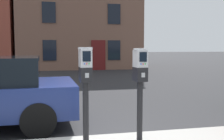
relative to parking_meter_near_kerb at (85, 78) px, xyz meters
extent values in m
cylinder|color=black|center=(0.00, 0.00, -0.54)|extent=(0.10, 0.10, 0.95)
cube|color=black|center=(0.00, 0.00, 0.05)|extent=(0.19, 0.25, 0.22)
cube|color=#A5A8AD|center=(0.01, -0.12, 0.05)|extent=(0.06, 0.02, 0.07)
cube|color=#B7BABF|center=(0.00, 0.00, 0.29)|extent=(0.19, 0.24, 0.27)
cube|color=black|center=(0.01, -0.12, 0.33)|extent=(0.12, 0.02, 0.15)
cylinder|color=blue|center=(-0.03, -0.12, 0.22)|extent=(0.02, 0.01, 0.02)
cylinder|color=red|center=(0.01, -0.12, 0.22)|extent=(0.02, 0.01, 0.02)
cylinder|color=green|center=(0.04, -0.12, 0.22)|extent=(0.02, 0.01, 0.02)
cylinder|color=#B7BABF|center=(0.00, 0.00, 0.44)|extent=(0.23, 0.23, 0.03)
cylinder|color=black|center=(0.86, 0.00, -0.55)|extent=(0.10, 0.10, 0.94)
cube|color=black|center=(0.86, 0.00, 0.04)|extent=(0.19, 0.25, 0.22)
cube|color=#A5A8AD|center=(0.87, -0.12, 0.04)|extent=(0.06, 0.02, 0.07)
cube|color=#B7BABF|center=(0.86, 0.00, 0.28)|extent=(0.19, 0.24, 0.27)
cube|color=black|center=(0.87, -0.12, 0.31)|extent=(0.12, 0.02, 0.15)
cylinder|color=blue|center=(0.83, -0.12, 0.20)|extent=(0.02, 0.01, 0.02)
cylinder|color=red|center=(0.87, -0.12, 0.20)|extent=(0.02, 0.01, 0.02)
cylinder|color=green|center=(0.90, -0.12, 0.20)|extent=(0.02, 0.01, 0.02)
cylinder|color=#B7BABF|center=(0.86, 0.00, 0.43)|extent=(0.23, 0.23, 0.03)
cylinder|color=black|center=(-0.76, 0.85, -0.84)|extent=(0.65, 0.25, 0.64)
cylinder|color=black|center=(-0.84, 2.48, -0.84)|extent=(0.65, 0.25, 0.64)
cube|color=brown|center=(1.32, 17.45, 3.92)|extent=(8.95, 5.79, 10.16)
cube|color=black|center=(-0.91, 14.53, 0.24)|extent=(0.90, 0.06, 1.40)
cube|color=black|center=(3.56, 14.53, 0.24)|extent=(0.90, 0.06, 1.40)
cube|color=black|center=(-0.91, 14.53, 2.78)|extent=(0.90, 0.06, 1.40)
cube|color=black|center=(3.56, 14.53, 2.78)|extent=(0.90, 0.06, 1.40)
cube|color=#591414|center=(2.43, 14.53, -0.11)|extent=(1.00, 0.07, 2.10)
camera|label=1|loc=(-0.41, -3.95, 0.46)|focal=42.51mm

